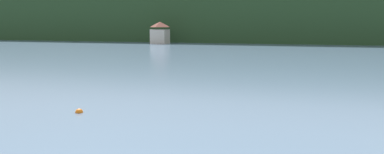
% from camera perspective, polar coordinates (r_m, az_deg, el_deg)
% --- Properties ---
extents(wooded_hillside, '(352.00, 74.18, 23.99)m').
position_cam_1_polar(wooded_hillside, '(139.40, 10.57, 7.99)').
color(wooded_hillside, '#264223').
rests_on(wooded_hillside, ground_plane).
extents(shore_building_west, '(4.01, 4.37, 5.45)m').
position_cam_1_polar(shore_building_west, '(97.61, -4.75, 6.50)').
color(shore_building_west, beige).
rests_on(shore_building_west, ground_plane).
extents(mooring_buoy_near, '(0.45, 0.45, 0.45)m').
position_cam_1_polar(mooring_buoy_near, '(22.96, -16.34, -5.07)').
color(mooring_buoy_near, orange).
rests_on(mooring_buoy_near, ground_plane).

